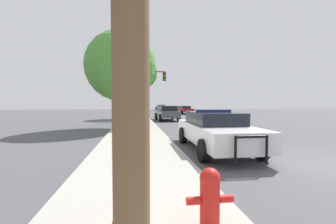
% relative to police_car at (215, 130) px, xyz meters
% --- Properties ---
extents(ground_plane, '(110.00, 110.00, 0.00)m').
position_rel_police_car_xyz_m(ground_plane, '(2.22, -2.21, -0.76)').
color(ground_plane, '#4F4F54').
extents(sidewalk_left, '(3.00, 110.00, 0.13)m').
position_rel_police_car_xyz_m(sidewalk_left, '(-2.88, -2.21, -0.69)').
color(sidewalk_left, '#ADA89E').
rests_on(sidewalk_left, ground_plane).
extents(police_car, '(2.13, 5.24, 1.49)m').
position_rel_police_car_xyz_m(police_car, '(0.00, 0.00, 0.00)').
color(police_car, white).
rests_on(police_car, ground_plane).
extents(fire_hydrant, '(0.62, 0.27, 0.79)m').
position_rel_police_car_xyz_m(fire_hydrant, '(-2.00, -5.20, -0.21)').
color(fire_hydrant, red).
rests_on(fire_hydrant, sidewalk_left).
extents(traffic_light, '(3.19, 0.35, 4.85)m').
position_rel_police_car_xyz_m(traffic_light, '(-1.68, 14.31, 2.78)').
color(traffic_light, '#424247').
rests_on(traffic_light, sidewalk_left).
extents(car_background_distant, '(2.13, 4.41, 1.29)m').
position_rel_police_car_xyz_m(car_background_distant, '(2.75, 40.84, -0.05)').
color(car_background_distant, navy).
rests_on(car_background_distant, ground_plane).
extents(car_background_oncoming, '(2.12, 4.79, 1.24)m').
position_rel_police_car_xyz_m(car_background_oncoming, '(4.76, 26.26, -0.07)').
color(car_background_oncoming, maroon).
rests_on(car_background_oncoming, ground_plane).
extents(car_background_midblock, '(2.17, 4.34, 1.45)m').
position_rel_police_car_xyz_m(car_background_midblock, '(0.23, 14.05, 0.01)').
color(car_background_midblock, '#474C51').
rests_on(car_background_midblock, ground_plane).
extents(tree_sidewalk_mid, '(3.69, 3.69, 6.86)m').
position_rel_police_car_xyz_m(tree_sidewalk_mid, '(-2.19, 17.78, 4.35)').
color(tree_sidewalk_mid, '#4C3823').
rests_on(tree_sidewalk_mid, sidewalk_left).
extents(tree_sidewalk_near, '(4.73, 4.73, 6.47)m').
position_rel_police_car_xyz_m(tree_sidewalk_near, '(-3.87, 7.59, 3.47)').
color(tree_sidewalk_near, '#4C3823').
rests_on(tree_sidewalk_near, sidewalk_left).
extents(traffic_cone, '(0.35, 0.35, 0.66)m').
position_rel_police_car_xyz_m(traffic_cone, '(-3.11, -5.29, -0.29)').
color(traffic_cone, orange).
rests_on(traffic_cone, sidewalk_left).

